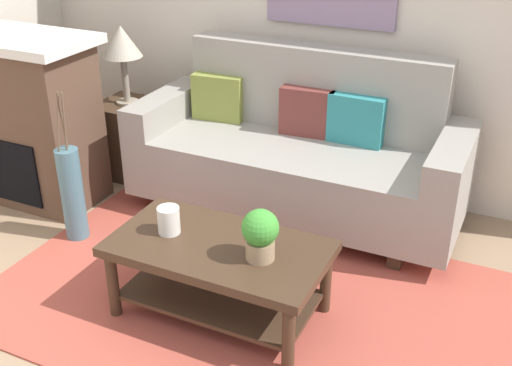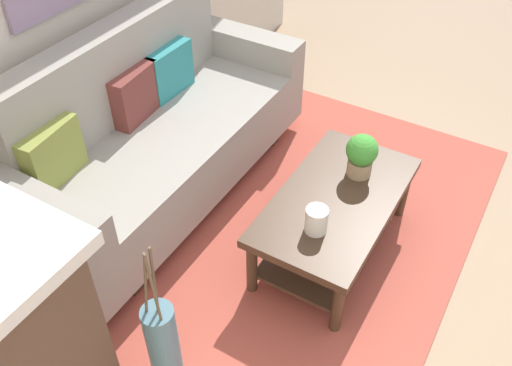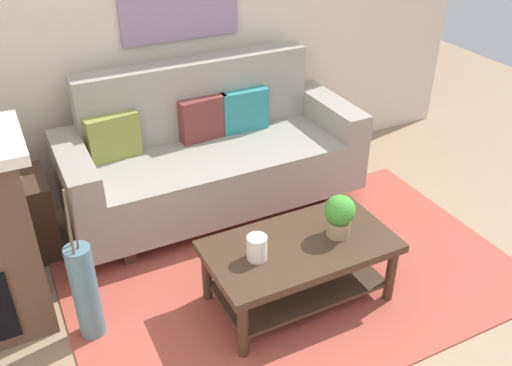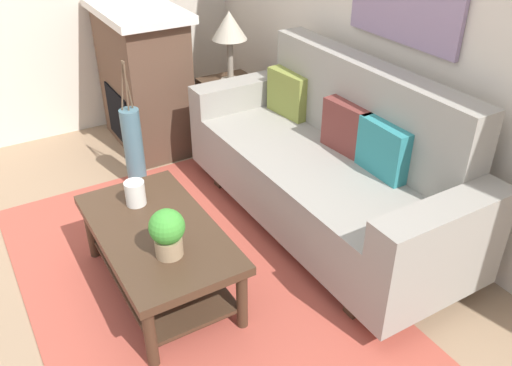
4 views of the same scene
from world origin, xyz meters
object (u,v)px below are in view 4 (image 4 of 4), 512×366
(table_lamp, at_px, (229,28))
(side_table, at_px, (231,113))
(throw_pillow_maroon, at_px, (348,128))
(potted_plant_tabletop, at_px, (167,232))
(throw_pillow_teal, at_px, (384,149))
(throw_pillow_olive, at_px, (289,93))
(coffee_table, at_px, (158,245))
(couch, at_px, (329,167))
(tabletop_vase, at_px, (135,193))
(floor_vase, at_px, (134,148))
(fireplace, at_px, (144,78))

(table_lamp, bearing_deg, side_table, 0.00)
(throw_pillow_maroon, bearing_deg, potted_plant_tabletop, -77.84)
(throw_pillow_maroon, bearing_deg, throw_pillow_teal, 0.00)
(throw_pillow_olive, relative_size, side_table, 0.64)
(coffee_table, bearing_deg, couch, 92.41)
(coffee_table, bearing_deg, throw_pillow_maroon, 92.18)
(tabletop_vase, relative_size, side_table, 0.26)
(side_table, height_order, floor_vase, floor_vase)
(table_lamp, distance_m, floor_vase, 1.20)
(throw_pillow_maroon, distance_m, tabletop_vase, 1.37)
(throw_pillow_teal, distance_m, tabletop_vase, 1.46)
(couch, xyz_separation_m, fireplace, (-1.75, -0.58, 0.16))
(throw_pillow_olive, height_order, table_lamp, table_lamp)
(side_table, bearing_deg, potted_plant_tabletop, -37.05)
(tabletop_vase, bearing_deg, side_table, 132.62)
(fireplace, bearing_deg, coffee_table, -19.16)
(throw_pillow_maroon, xyz_separation_m, tabletop_vase, (-0.23, -1.34, -0.18))
(throw_pillow_maroon, xyz_separation_m, potted_plant_tabletop, (0.29, -1.36, -0.11))
(potted_plant_tabletop, height_order, floor_vase, potted_plant_tabletop)
(fireplace, bearing_deg, tabletop_vase, -22.62)
(tabletop_vase, distance_m, potted_plant_tabletop, 0.53)
(couch, bearing_deg, throw_pillow_teal, 20.76)
(couch, relative_size, throw_pillow_teal, 5.98)
(potted_plant_tabletop, bearing_deg, throw_pillow_maroon, 102.16)
(coffee_table, relative_size, potted_plant_tabletop, 4.20)
(coffee_table, xyz_separation_m, floor_vase, (-1.18, 0.28, -0.01))
(throw_pillow_olive, height_order, side_table, throw_pillow_olive)
(coffee_table, height_order, floor_vase, floor_vase)
(throw_pillow_olive, height_order, potted_plant_tabletop, throw_pillow_olive)
(side_table, distance_m, fireplace, 0.78)
(throw_pillow_olive, bearing_deg, throw_pillow_teal, 0.00)
(throw_pillow_teal, distance_m, fireplace, 2.21)
(couch, distance_m, throw_pillow_olive, 0.72)
(tabletop_vase, xyz_separation_m, fireplace, (-1.52, 0.63, 0.08))
(side_table, bearing_deg, table_lamp, 180.00)
(potted_plant_tabletop, relative_size, side_table, 0.47)
(throw_pillow_olive, height_order, coffee_table, throw_pillow_olive)
(couch, relative_size, coffee_table, 1.96)
(coffee_table, relative_size, fireplace, 0.95)
(potted_plant_tabletop, bearing_deg, throw_pillow_teal, 88.28)
(throw_pillow_maroon, height_order, side_table, throw_pillow_maroon)
(couch, height_order, fireplace, fireplace)
(throw_pillow_olive, xyz_separation_m, table_lamp, (-0.71, -0.10, 0.31))
(tabletop_vase, distance_m, table_lamp, 1.76)
(throw_pillow_teal, relative_size, potted_plant_tabletop, 1.37)
(tabletop_vase, xyz_separation_m, side_table, (-1.14, 1.24, -0.22))
(throw_pillow_teal, relative_size, coffee_table, 0.33)
(throw_pillow_olive, bearing_deg, side_table, -172.27)
(table_lamp, xyz_separation_m, floor_vase, (0.24, -0.95, -0.69))
(potted_plant_tabletop, distance_m, side_table, 2.11)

